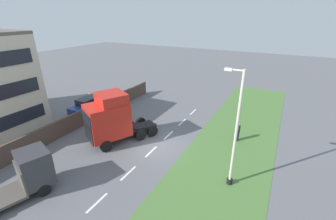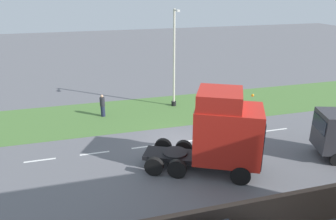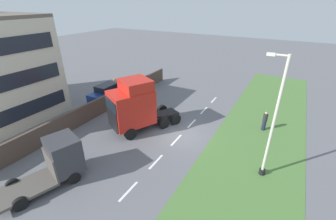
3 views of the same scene
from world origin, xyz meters
name	(u,v)px [view 1 (image 1 of 3)]	position (x,y,z in m)	size (l,w,h in m)	color
ground_plane	(156,147)	(0.00, 0.00, 0.00)	(120.00, 120.00, 0.00)	slate
grass_verge	(223,166)	(-6.00, 0.00, 0.01)	(7.00, 44.00, 0.01)	#4C7538
lane_markings	(160,143)	(0.00, -0.70, 0.00)	(0.16, 17.80, 0.00)	white
boundary_wall	(82,118)	(9.00, 0.00, 0.86)	(0.25, 24.00, 1.72)	#4C3D33
lorry_cab	(111,119)	(3.97, 1.15, 2.34)	(5.10, 6.60, 4.81)	black
flatbed_truck	(29,172)	(4.49, 8.46, 1.49)	(3.54, 5.40, 2.86)	#333338
parked_car	(88,106)	(10.75, -2.49, 0.95)	(1.96, 4.40, 1.94)	navy
lamp_post	(235,138)	(-6.84, 1.70, 3.65)	(1.32, 0.40, 8.04)	black
pedestrian	(238,132)	(-6.08, -4.39, 0.89)	(0.39, 0.39, 1.80)	#1E233D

